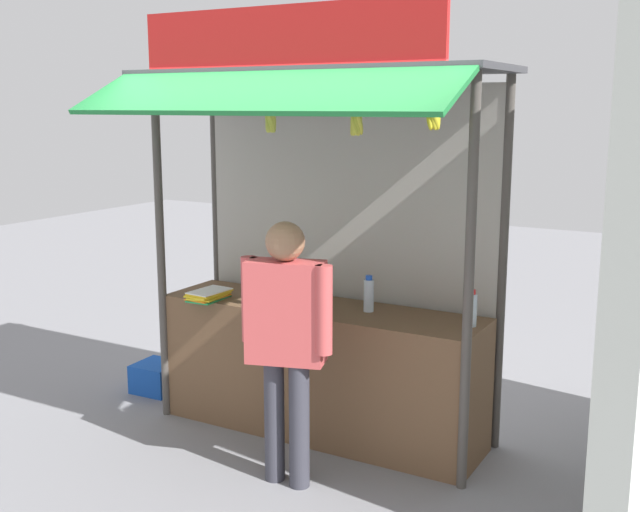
# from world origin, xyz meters

# --- Properties ---
(ground_plane) EXTENTS (20.00, 20.00, 0.00)m
(ground_plane) POSITION_xyz_m (0.00, 0.00, 0.00)
(ground_plane) COLOR gray
(stall_counter) EXTENTS (2.29, 0.59, 0.91)m
(stall_counter) POSITION_xyz_m (0.00, 0.00, 0.45)
(stall_counter) COLOR brown
(stall_counter) RESTS_ON ground
(stall_structure) EXTENTS (2.49, 1.39, 2.84)m
(stall_structure) POSITION_xyz_m (0.00, 0.08, 1.69)
(stall_structure) COLOR #4C4742
(stall_structure) RESTS_ON ground
(water_bottle_center) EXTENTS (0.07, 0.07, 0.23)m
(water_bottle_center) POSITION_xyz_m (1.06, 0.04, 1.02)
(water_bottle_center) COLOR silver
(water_bottle_center) RESTS_ON stall_counter
(water_bottle_mid_right) EXTENTS (0.07, 0.07, 0.25)m
(water_bottle_mid_right) POSITION_xyz_m (-0.42, 0.13, 1.02)
(water_bottle_mid_right) COLOR silver
(water_bottle_mid_right) RESTS_ON stall_counter
(water_bottle_far_left) EXTENTS (0.07, 0.07, 0.24)m
(water_bottle_far_left) POSITION_xyz_m (0.35, 0.04, 1.02)
(water_bottle_far_left) COLOR silver
(water_bottle_far_left) RESTS_ON stall_counter
(water_bottle_mid_left) EXTENTS (0.06, 0.06, 0.22)m
(water_bottle_mid_left) POSITION_xyz_m (-0.21, 0.09, 1.01)
(water_bottle_mid_left) COLOR silver
(water_bottle_mid_left) RESTS_ON stall_counter
(magazine_stack_front_right) EXTENTS (0.25, 0.31, 0.07)m
(magazine_stack_front_right) POSITION_xyz_m (-0.13, -0.17, 0.94)
(magazine_stack_front_right) COLOR yellow
(magazine_stack_front_right) RESTS_ON stall_counter
(magazine_stack_back_right) EXTENTS (0.22, 0.32, 0.06)m
(magazine_stack_back_right) POSITION_xyz_m (-0.78, -0.22, 0.94)
(magazine_stack_back_right) COLOR green
(magazine_stack_back_right) RESTS_ON stall_counter
(banana_bunch_inner_left) EXTENTS (0.10, 0.10, 0.24)m
(banana_bunch_inner_left) POSITION_xyz_m (0.94, -0.39, 2.19)
(banana_bunch_inner_left) COLOR #332D23
(banana_bunch_leftmost) EXTENTS (0.09, 0.09, 0.28)m
(banana_bunch_leftmost) POSITION_xyz_m (0.46, -0.39, 2.15)
(banana_bunch_leftmost) COLOR #332D23
(banana_bunch_inner_right) EXTENTS (0.08, 0.08, 0.27)m
(banana_bunch_inner_right) POSITION_xyz_m (-0.13, -0.39, 2.16)
(banana_bunch_inner_right) COLOR #332D23
(vendor_person) EXTENTS (0.61, 0.32, 1.61)m
(vendor_person) POSITION_xyz_m (0.20, -0.76, 0.97)
(vendor_person) COLOR #383842
(vendor_person) RESTS_ON ground
(plastic_crate) EXTENTS (0.34, 0.34, 0.23)m
(plastic_crate) POSITION_xyz_m (-1.53, 0.04, 0.11)
(plastic_crate) COLOR #194CB2
(plastic_crate) RESTS_ON ground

